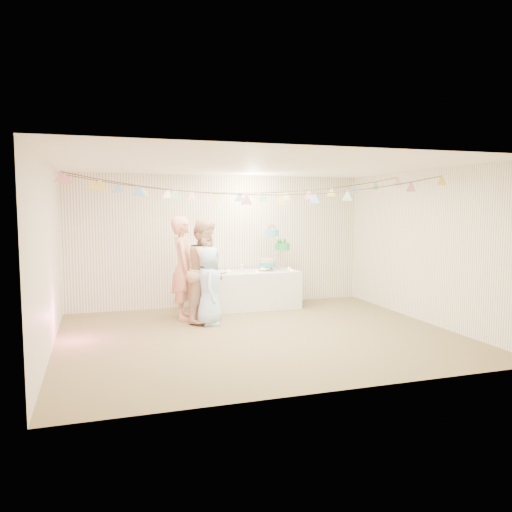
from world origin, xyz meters
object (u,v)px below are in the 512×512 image
object	(u,v)px
table	(249,290)
person_adult_b	(206,271)
person_adult_a	(183,268)
person_child	(209,286)
cake_stand	(274,248)

from	to	relation	value
table	person_adult_b	size ratio (longest dim) A/B	1.09
person_adult_a	person_child	world-z (taller)	person_adult_a
table	cake_stand	size ratio (longest dim) A/B	2.31
table	cake_stand	bearing A→B (deg)	5.19
cake_stand	person_child	world-z (taller)	cake_stand
cake_stand	person_child	size ratio (longest dim) A/B	0.64
person_adult_a	table	bearing A→B (deg)	-59.53
person_adult_b	person_child	bearing A→B (deg)	-149.43
cake_stand	table	bearing A→B (deg)	-174.81
cake_stand	person_child	distance (m)	2.02
table	person_adult_a	xyz separation A→B (m)	(-1.36, -0.53, 0.55)
table	cake_stand	xyz separation A→B (m)	(0.55, 0.05, 0.81)
person_child	cake_stand	bearing A→B (deg)	-41.15
person_adult_a	person_child	xyz separation A→B (m)	(0.34, -0.57, -0.25)
person_adult_a	person_adult_b	world-z (taller)	person_adult_a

